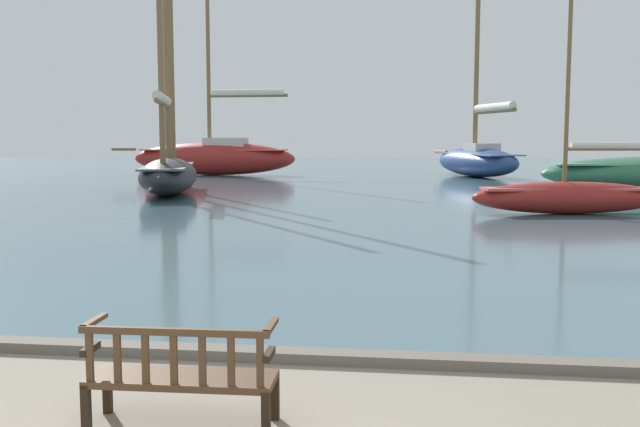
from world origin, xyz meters
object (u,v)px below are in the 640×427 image
Objects in this scene: park_bench at (181,374)px; sailboat_nearest_port at (570,195)px; sailboat_far_port at (477,159)px; sailboat_distant_harbor at (169,169)px; sailboat_mid_starboard at (215,155)px.

sailboat_nearest_port is (6.92, 17.69, 0.21)m from park_bench.
sailboat_far_port is at bearing 81.49° from park_bench.
sailboat_mid_starboard is at bearing 98.47° from sailboat_distant_harbor.
park_bench is 41.14m from sailboat_mid_starboard.
sailboat_nearest_port is at bearing -87.54° from sailboat_far_port.
sailboat_mid_starboard is (-10.84, 39.68, 0.89)m from park_bench.
sailboat_far_port is 16.81m from sailboat_mid_starboard.
park_bench is 19.00m from sailboat_nearest_port.
park_bench is 0.13× the size of sailboat_far_port.
sailboat_distant_harbor is 15.75m from sailboat_mid_starboard.
park_bench is 0.12× the size of sailboat_distant_harbor.
sailboat_mid_starboard is (-2.32, 15.58, 0.20)m from sailboat_distant_harbor.
park_bench is 25.57m from sailboat_distant_harbor.
sailboat_far_port is at bearing 47.48° from sailboat_distant_harbor.
sailboat_mid_starboard reaches higher than park_bench.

